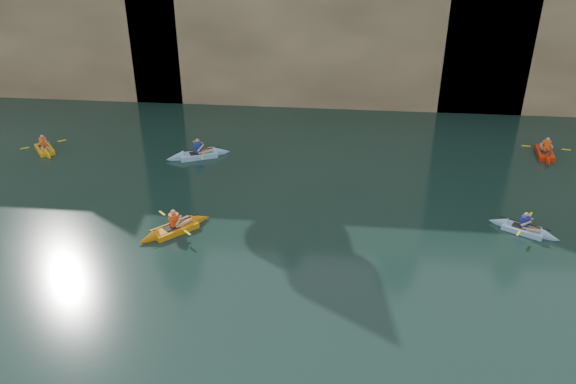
# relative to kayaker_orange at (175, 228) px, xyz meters

# --- Properties ---
(ground) EXTENTS (160.00, 160.00, 0.00)m
(ground) POSITION_rel_kayaker_orange_xyz_m (3.04, -6.04, -0.15)
(ground) COLOR black
(ground) RESTS_ON ground
(cliff_slab_center) EXTENTS (24.00, 2.40, 11.40)m
(cliff_slab_center) POSITION_rel_kayaker_orange_xyz_m (5.04, 16.56, 5.55)
(cliff_slab_center) COLOR tan
(cliff_slab_center) RESTS_ON ground
(sea_cave_west) EXTENTS (4.50, 1.00, 4.00)m
(sea_cave_west) POSITION_rel_kayaker_orange_xyz_m (-14.96, 15.91, 1.85)
(sea_cave_west) COLOR black
(sea_cave_west) RESTS_ON ground
(sea_cave_center) EXTENTS (3.50, 1.00, 3.20)m
(sea_cave_center) POSITION_rel_kayaker_orange_xyz_m (-0.96, 15.91, 1.45)
(sea_cave_center) COLOR black
(sea_cave_center) RESTS_ON ground
(sea_cave_east) EXTENTS (5.00, 1.00, 4.50)m
(sea_cave_east) POSITION_rel_kayaker_orange_xyz_m (13.04, 15.91, 2.10)
(sea_cave_east) COLOR black
(sea_cave_east) RESTS_ON ground
(kayaker_orange) EXTENTS (2.71, 2.78, 1.20)m
(kayaker_orange) POSITION_rel_kayaker_orange_xyz_m (0.00, 0.00, 0.00)
(kayaker_orange) COLOR orange
(kayaker_orange) RESTS_ON ground
(kayaker_ltblue_near) EXTENTS (2.70, 1.92, 1.07)m
(kayaker_ltblue_near) POSITION_rel_kayaker_orange_xyz_m (13.59, 1.42, -0.01)
(kayaker_ltblue_near) COLOR #8ABBE8
(kayaker_ltblue_near) RESTS_ON ground
(kayaker_red_far) EXTENTS (2.32, 3.27, 1.18)m
(kayaker_red_far) POSITION_rel_kayaker_orange_xyz_m (16.68, 9.30, -0.00)
(kayaker_red_far) COLOR red
(kayaker_red_far) RESTS_ON ground
(kayaker_yellow) EXTENTS (2.27, 2.57, 1.13)m
(kayaker_yellow) POSITION_rel_kayaker_orange_xyz_m (-8.99, 7.06, -0.01)
(kayaker_yellow) COLOR gold
(kayaker_yellow) RESTS_ON ground
(kayaker_ltblue_mid) EXTENTS (3.29, 2.26, 1.25)m
(kayaker_ltblue_mid) POSITION_rel_kayaker_orange_xyz_m (-0.86, 7.14, 0.01)
(kayaker_ltblue_mid) COLOR #86BBE1
(kayaker_ltblue_mid) RESTS_ON ground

